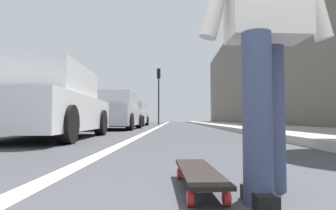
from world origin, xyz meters
TOP-DOWN VIEW (x-y plane):
  - ground_plane at (10.00, 0.00)m, footprint 80.00×80.00m
  - lane_stripe_white at (20.00, 1.07)m, footprint 52.00×0.16m
  - sidewalk_curb at (18.00, -3.29)m, footprint 52.00×3.20m
  - building_facade at (22.00, -5.84)m, footprint 40.00×1.20m
  - skateboard at (1.32, 0.09)m, footprint 0.85×0.25m
  - skater_person at (1.17, -0.25)m, footprint 0.47×0.72m
  - parked_car_near at (5.48, 2.90)m, footprint 4.22×2.12m
  - parked_car_mid at (11.08, 2.69)m, footprint 4.10×2.01m
  - parked_car_far at (16.94, 2.89)m, footprint 4.10×1.97m
  - traffic_light at (22.44, 1.47)m, footprint 0.33×0.28m

SIDE VIEW (x-z plane):
  - ground_plane at x=10.00m, z-range 0.00..0.00m
  - lane_stripe_white at x=20.00m, z-range 0.00..0.01m
  - sidewalk_curb at x=18.00m, z-range 0.00..0.13m
  - skateboard at x=1.32m, z-range 0.04..0.15m
  - parked_car_far at x=16.94m, z-range -0.03..1.44m
  - parked_car_mid at x=11.08m, z-range -0.03..1.44m
  - parked_car_near at x=5.48m, z-range -0.03..1.45m
  - skater_person at x=1.17m, z-range 0.12..1.76m
  - traffic_light at x=22.44m, z-range 0.85..5.36m
  - building_facade at x=22.00m, z-range 0.00..8.81m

